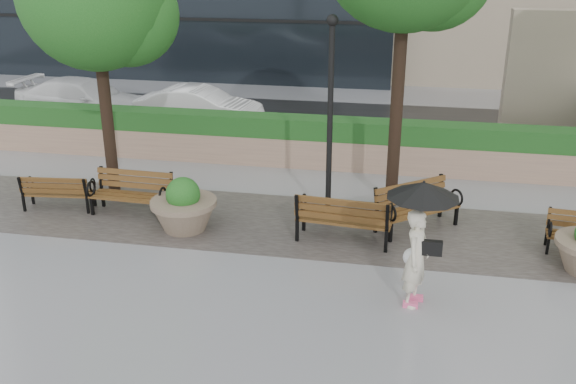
% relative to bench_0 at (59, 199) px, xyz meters
% --- Properties ---
extents(ground, '(100.00, 100.00, 0.00)m').
position_rel_bench_0_xyz_m(ground, '(5.97, -2.83, -0.25)').
color(ground, gray).
rests_on(ground, ground).
extents(cobble_strip, '(28.00, 3.20, 0.01)m').
position_rel_bench_0_xyz_m(cobble_strip, '(5.97, 0.17, -0.25)').
color(cobble_strip, '#383330').
rests_on(cobble_strip, ground).
extents(hedge_wall, '(24.00, 0.80, 1.35)m').
position_rel_bench_0_xyz_m(hedge_wall, '(5.97, 4.17, 0.41)').
color(hedge_wall, tan).
rests_on(hedge_wall, ground).
extents(asphalt_street, '(40.00, 7.00, 0.00)m').
position_rel_bench_0_xyz_m(asphalt_street, '(5.97, 8.17, -0.25)').
color(asphalt_street, black).
rests_on(asphalt_street, ground).
extents(bench_0, '(1.64, 0.79, 0.85)m').
position_rel_bench_0_xyz_m(bench_0, '(0.00, 0.00, 0.00)').
color(bench_0, brown).
rests_on(bench_0, ground).
extents(bench_1, '(1.84, 0.79, 0.97)m').
position_rel_bench_0_xyz_m(bench_1, '(1.78, 0.04, 0.04)').
color(bench_1, brown).
rests_on(bench_1, ground).
extents(bench_2, '(1.99, 0.94, 1.03)m').
position_rel_bench_0_xyz_m(bench_2, '(6.62, -0.47, 0.06)').
color(bench_2, brown).
rests_on(bench_2, ground).
extents(bench_3, '(1.89, 1.74, 1.00)m').
position_rel_bench_0_xyz_m(bench_3, '(8.09, 0.44, 0.04)').
color(bench_3, brown).
rests_on(bench_3, ground).
extents(planter_left, '(1.41, 1.41, 1.18)m').
position_rel_bench_0_xyz_m(planter_left, '(3.21, -0.52, 0.21)').
color(planter_left, '#7F6B56').
rests_on(planter_left, ground).
extents(lamppost, '(0.28, 0.28, 4.44)m').
position_rel_bench_0_xyz_m(lamppost, '(6.16, 0.54, 1.72)').
color(lamppost, black).
rests_on(lamppost, ground).
extents(tree_0, '(3.42, 3.32, 6.35)m').
position_rel_bench_0_xyz_m(tree_0, '(0.98, 1.21, 4.31)').
color(tree_0, black).
rests_on(tree_0, ground).
extents(car_left, '(5.03, 2.39, 1.42)m').
position_rel_bench_0_xyz_m(car_left, '(-3.12, 7.40, 0.46)').
color(car_left, white).
rests_on(car_left, ground).
extents(car_right, '(4.20, 1.64, 1.36)m').
position_rel_bench_0_xyz_m(car_right, '(1.04, 7.20, 0.43)').
color(car_right, white).
rests_on(car_right, ground).
extents(pedestrian, '(1.20, 1.20, 2.20)m').
position_rel_bench_0_xyz_m(pedestrian, '(8.07, -2.64, 1.09)').
color(pedestrian, beige).
rests_on(pedestrian, ground).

